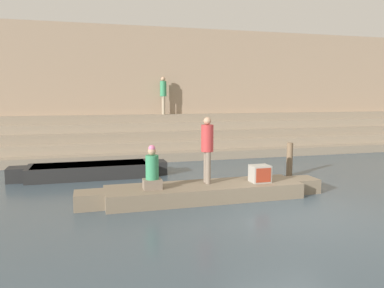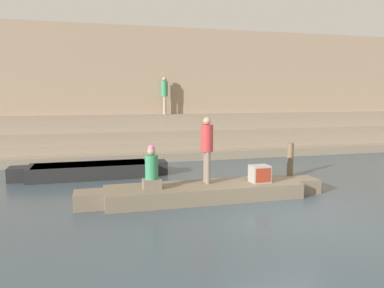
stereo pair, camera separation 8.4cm
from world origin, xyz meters
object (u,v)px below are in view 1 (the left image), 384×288
rowboat_main (204,191)px  person_rowing (152,171)px  person_standing (207,145)px  moored_boat_shore (90,170)px  tv_set (260,174)px  mooring_post (290,159)px  person_on_steps (163,93)px

rowboat_main → person_rowing: (-1.36, -0.09, 0.62)m
person_standing → moored_boat_shore: 4.56m
person_standing → tv_set: size_ratio=3.50×
rowboat_main → person_rowing: person_rowing is taller
mooring_post → person_standing: bearing=-152.1°
person_standing → tv_set: 1.60m
moored_boat_shore → mooring_post: bearing=-15.0°
rowboat_main → moored_boat_shore: moored_boat_shore is taller
person_standing → mooring_post: person_standing is taller
person_rowing → person_on_steps: (2.01, 8.79, 1.98)m
tv_set → person_standing: bearing=175.3°
rowboat_main → person_on_steps: size_ratio=3.62×
rowboat_main → mooring_post: mooring_post is taller
person_standing → moored_boat_shore: person_standing is taller
person_rowing → tv_set: size_ratio=2.20×
rowboat_main → person_standing: bearing=54.6°
tv_set → person_rowing: bearing=-174.1°
person_standing → person_rowing: bearing=-160.8°
rowboat_main → mooring_post: (3.58, 1.98, 0.34)m
moored_boat_shore → person_on_steps: (3.46, 5.26, 2.56)m
person_rowing → person_on_steps: person_on_steps is taller
person_rowing → moored_boat_shore: size_ratio=0.22×
rowboat_main → moored_boat_shore: size_ratio=1.29×
person_standing → moored_boat_shore: (-2.93, 3.29, -1.14)m
person_rowing → person_on_steps: bearing=77.7°
person_standing → mooring_post: size_ratio=1.56×
person_standing → person_rowing: person_standing is taller
moored_boat_shore → person_on_steps: person_on_steps is taller
person_on_steps → rowboat_main: bearing=53.7°
person_standing → person_on_steps: size_ratio=0.97×
person_rowing → mooring_post: size_ratio=0.98×
rowboat_main → tv_set: (1.50, -0.12, 0.40)m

